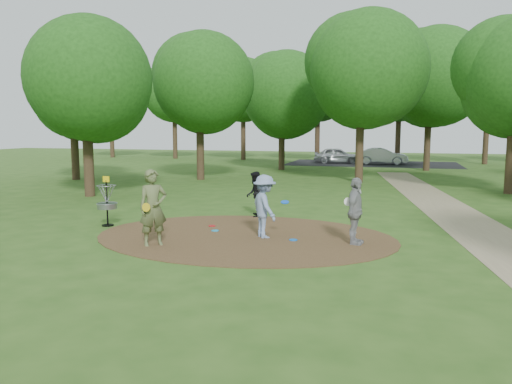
# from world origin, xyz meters

# --- Properties ---
(ground) EXTENTS (100.00, 100.00, 0.00)m
(ground) POSITION_xyz_m (0.00, 0.00, 0.00)
(ground) COLOR #2D5119
(ground) RESTS_ON ground
(dirt_clearing) EXTENTS (8.40, 8.40, 0.02)m
(dirt_clearing) POSITION_xyz_m (0.00, 0.00, 0.01)
(dirt_clearing) COLOR #47301C
(dirt_clearing) RESTS_ON ground
(footpath) EXTENTS (7.55, 39.89, 0.01)m
(footpath) POSITION_xyz_m (6.50, 2.00, 0.01)
(footpath) COLOR #8C7A5B
(footpath) RESTS_ON ground
(parking_lot) EXTENTS (14.00, 8.00, 0.01)m
(parking_lot) POSITION_xyz_m (2.00, 30.00, 0.00)
(parking_lot) COLOR black
(parking_lot) RESTS_ON ground
(player_observer_with_disc) EXTENTS (0.85, 0.82, 1.96)m
(player_observer_with_disc) POSITION_xyz_m (-1.91, -1.66, 0.98)
(player_observer_with_disc) COLOR #59643A
(player_observer_with_disc) RESTS_ON ground
(player_throwing_with_disc) EXTENTS (1.29, 1.28, 1.74)m
(player_throwing_with_disc) POSITION_xyz_m (0.58, -0.00, 0.87)
(player_throwing_with_disc) COLOR #7B90B8
(player_throwing_with_disc) RESTS_ON ground
(player_walking_with_disc) EXTENTS (0.74, 0.86, 1.54)m
(player_walking_with_disc) POSITION_xyz_m (-0.57, 3.07, 0.77)
(player_walking_with_disc) COLOR black
(player_walking_with_disc) RESTS_ON ground
(player_waiting_with_disc) EXTENTS (0.58, 1.07, 1.74)m
(player_waiting_with_disc) POSITION_xyz_m (3.03, -0.15, 0.87)
(player_waiting_with_disc) COLOR gray
(player_waiting_with_disc) RESTS_ON ground
(disc_ground_cyan) EXTENTS (0.22, 0.22, 0.02)m
(disc_ground_cyan) POSITION_xyz_m (-1.01, 0.40, 0.03)
(disc_ground_cyan) COLOR #1996CF
(disc_ground_cyan) RESTS_ON dirt_clearing
(disc_ground_blue) EXTENTS (0.22, 0.22, 0.02)m
(disc_ground_blue) POSITION_xyz_m (1.42, -0.17, 0.03)
(disc_ground_blue) COLOR blue
(disc_ground_blue) RESTS_ON dirt_clearing
(disc_ground_red) EXTENTS (0.22, 0.22, 0.02)m
(disc_ground_red) POSITION_xyz_m (-1.36, 1.04, 0.03)
(disc_ground_red) COLOR red
(disc_ground_red) RESTS_ON dirt_clearing
(car_left) EXTENTS (4.12, 2.10, 1.34)m
(car_left) POSITION_xyz_m (-0.92, 29.74, 0.67)
(car_left) COLOR #AFB3B8
(car_left) RESTS_ON ground
(car_right) EXTENTS (4.25, 1.81, 1.36)m
(car_right) POSITION_xyz_m (2.77, 29.47, 0.68)
(car_right) COLOR #ADAFB5
(car_right) RESTS_ON ground
(disc_golf_basket) EXTENTS (0.63, 0.63, 1.54)m
(disc_golf_basket) POSITION_xyz_m (-4.50, 0.30, 0.87)
(disc_golf_basket) COLOR black
(disc_golf_basket) RESTS_ON ground
(tree_ring) EXTENTS (37.32, 46.23, 9.67)m
(tree_ring) POSITION_xyz_m (2.25, 10.59, 5.31)
(tree_ring) COLOR #332316
(tree_ring) RESTS_ON ground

